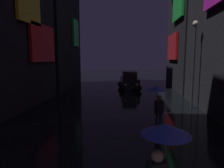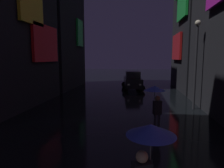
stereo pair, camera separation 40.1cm
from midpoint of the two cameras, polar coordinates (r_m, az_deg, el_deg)
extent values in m
cube|color=red|center=(15.65, -17.68, 10.93)|extent=(0.20, 3.71, 2.64)
cube|color=yellow|center=(14.41, -21.35, 20.75)|extent=(0.20, 2.74, 2.58)
cube|color=#26E54C|center=(23.96, -8.70, 14.16)|extent=(0.20, 1.96, 2.98)
cube|color=black|center=(23.21, 24.60, 20.21)|extent=(4.00, 8.42, 17.33)
cube|color=red|center=(22.27, 18.50, 10.01)|extent=(0.20, 4.17, 2.62)
cube|color=#26E54C|center=(20.90, 19.98, 20.11)|extent=(0.20, 3.90, 2.30)
cylinder|color=#2D2D38|center=(9.20, 14.42, -10.89)|extent=(0.12, 0.12, 0.85)
cylinder|color=#2D2D38|center=(9.11, 13.45, -11.05)|extent=(0.12, 0.12, 0.85)
cube|color=black|center=(8.96, 14.08, -6.56)|extent=(0.40, 0.34, 0.60)
sphere|color=#9E7051|center=(8.87, 14.17, -3.99)|extent=(0.22, 0.22, 0.22)
cylinder|color=black|center=(8.81, 13.26, -6.44)|extent=(0.09, 0.09, 0.50)
cylinder|color=slate|center=(8.74, 13.33, -4.30)|extent=(0.02, 0.02, 0.77)
cone|color=#263FB2|center=(8.66, 13.42, -1.16)|extent=(0.90, 0.90, 0.20)
sphere|color=tan|center=(3.81, 11.74, -19.69)|extent=(0.22, 0.22, 0.22)
cylinder|color=slate|center=(3.93, 13.92, -19.25)|extent=(0.02, 0.02, 0.77)
cone|color=#263FB2|center=(3.74, 14.16, -12.58)|extent=(0.90, 0.90, 0.20)
cube|color=black|center=(21.07, 6.46, 0.56)|extent=(2.14, 4.26, 0.90)
cube|color=black|center=(20.99, 6.49, 2.73)|extent=(1.64, 1.99, 0.70)
cylinder|color=black|center=(19.91, 9.10, -1.20)|extent=(0.66, 0.29, 0.64)
cylinder|color=black|center=(19.75, 4.45, -1.19)|extent=(0.66, 0.29, 0.64)
cylinder|color=black|center=(22.53, 8.18, -0.18)|extent=(0.66, 0.29, 0.64)
cylinder|color=black|center=(22.39, 4.07, -0.17)|extent=(0.66, 0.29, 0.64)
cube|color=white|center=(19.09, 8.66, -0.20)|extent=(0.21, 0.08, 0.14)
cube|color=white|center=(18.98, 5.37, -0.19)|extent=(0.21, 0.08, 0.14)
cylinder|color=#2D2D33|center=(13.73, 23.52, 4.04)|extent=(0.14, 0.14, 5.23)
sphere|color=#F9EFCC|center=(13.88, 24.14, 15.63)|extent=(0.36, 0.36, 0.36)
camera|label=1|loc=(0.20, -88.96, 0.14)|focal=32.00mm
camera|label=2|loc=(0.20, 91.04, -0.14)|focal=32.00mm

